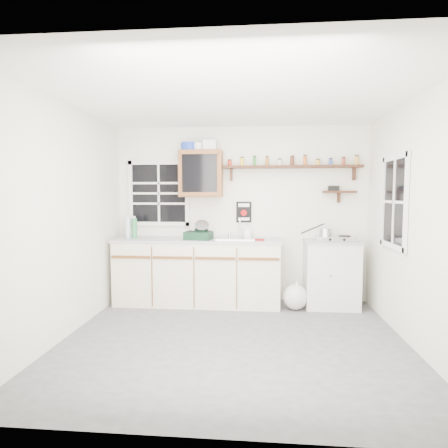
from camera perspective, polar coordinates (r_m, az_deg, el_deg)
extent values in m
cube|color=#4A4A4D|center=(4.13, 1.43, -17.44)|extent=(3.60, 3.20, 0.02)
cube|color=white|center=(3.95, 1.50, 18.81)|extent=(3.60, 3.20, 0.02)
cube|color=silver|center=(4.35, -23.10, 0.41)|extent=(0.02, 3.20, 2.50)
cube|color=silver|center=(4.14, 27.32, 0.08)|extent=(0.02, 3.20, 2.50)
cube|color=silver|center=(5.44, 2.52, 1.53)|extent=(3.60, 0.02, 2.50)
cube|color=silver|center=(2.24, -1.11, -2.78)|extent=(3.60, 0.02, 2.50)
cube|color=beige|center=(5.30, -4.04, -7.40)|extent=(2.27, 0.60, 0.88)
cube|color=gray|center=(5.23, -4.07, -2.46)|extent=(2.31, 0.62, 0.04)
cube|color=brown|center=(5.16, -14.02, -4.91)|extent=(0.53, 0.02, 0.03)
cube|color=brown|center=(5.01, -7.84, -5.11)|extent=(0.53, 0.02, 0.03)
cube|color=brown|center=(4.91, -1.35, -5.26)|extent=(0.53, 0.02, 0.03)
cube|color=brown|center=(4.88, 5.31, -5.33)|extent=(0.53, 0.02, 0.03)
cube|color=silver|center=(5.36, 15.94, -7.43)|extent=(0.70, 0.55, 0.88)
cube|color=gray|center=(5.28, 16.05, -2.60)|extent=(0.73, 0.57, 0.03)
cube|color=#B5B6BA|center=(5.17, 1.80, -2.25)|extent=(0.52, 0.44, 0.03)
cylinder|color=#B5B6BA|center=(5.31, 2.44, -0.60)|extent=(0.02, 0.02, 0.28)
cylinder|color=#B5B6BA|center=(5.24, 2.42, 0.75)|extent=(0.02, 0.14, 0.02)
cube|color=brown|center=(5.34, -3.49, 7.64)|extent=(0.60, 0.30, 0.65)
cube|color=black|center=(5.18, -3.76, 7.73)|extent=(0.48, 0.02, 0.52)
cylinder|color=#1A34AA|center=(5.40, -5.30, 11.64)|extent=(0.24, 0.24, 0.11)
cube|color=silver|center=(5.36, -2.18, 11.88)|extent=(0.18, 0.15, 0.14)
cylinder|color=silver|center=(5.33, -3.98, 11.69)|extent=(0.12, 0.12, 0.10)
cube|color=black|center=(5.37, 10.34, 8.57)|extent=(1.91, 0.18, 0.04)
cube|color=black|center=(5.39, 1.12, 7.56)|extent=(0.03, 0.10, 0.18)
cube|color=black|center=(5.54, 19.19, 7.23)|extent=(0.03, 0.10, 0.18)
cylinder|color=red|center=(5.36, 0.88, 9.24)|extent=(0.06, 0.06, 0.07)
cylinder|color=black|center=(5.37, 0.88, 9.72)|extent=(0.05, 0.05, 0.02)
cylinder|color=gold|center=(5.36, 2.77, 9.44)|extent=(0.06, 0.06, 0.11)
cylinder|color=black|center=(5.36, 2.77, 10.11)|extent=(0.05, 0.05, 0.02)
cylinder|color=#267226|center=(5.35, 4.67, 9.50)|extent=(0.05, 0.05, 0.12)
cylinder|color=black|center=(5.36, 4.68, 10.23)|extent=(0.04, 0.04, 0.02)
cylinder|color=#99591E|center=(5.35, 6.57, 9.45)|extent=(0.05, 0.05, 0.12)
cylinder|color=black|center=(5.36, 6.58, 10.16)|extent=(0.04, 0.04, 0.02)
cylinder|color=silver|center=(5.36, 8.46, 9.23)|extent=(0.06, 0.06, 0.08)
cylinder|color=black|center=(5.36, 8.47, 9.74)|extent=(0.05, 0.05, 0.02)
cylinder|color=#4C2614|center=(5.37, 10.35, 9.40)|extent=(0.06, 0.06, 0.12)
cylinder|color=black|center=(5.38, 10.36, 10.12)|extent=(0.05, 0.05, 0.02)
cylinder|color=#B24C19|center=(5.39, 12.23, 9.40)|extent=(0.05, 0.05, 0.13)
cylinder|color=black|center=(5.40, 12.24, 10.17)|extent=(0.05, 0.05, 0.02)
cylinder|color=gold|center=(5.42, 14.09, 9.05)|extent=(0.06, 0.06, 0.07)
cylinder|color=black|center=(5.42, 14.09, 9.52)|extent=(0.05, 0.05, 0.02)
cylinder|color=#334C8C|center=(5.45, 15.93, 9.05)|extent=(0.05, 0.05, 0.08)
cylinder|color=black|center=(5.45, 15.94, 9.57)|extent=(0.05, 0.05, 0.02)
cylinder|color=maroon|center=(5.48, 17.75, 9.05)|extent=(0.05, 0.05, 0.10)
cylinder|color=black|center=(5.49, 17.76, 9.65)|extent=(0.05, 0.05, 0.02)
cylinder|color=#BF8C3F|center=(5.52, 19.54, 9.08)|extent=(0.06, 0.06, 0.12)
cylinder|color=black|center=(5.53, 19.56, 9.77)|extent=(0.05, 0.05, 0.02)
cube|color=black|center=(5.46, 17.16, 4.70)|extent=(0.45, 0.15, 0.03)
cube|color=black|center=(5.50, 17.05, 3.87)|extent=(0.03, 0.08, 0.14)
cube|color=black|center=(5.45, 16.34, 5.24)|extent=(0.14, 0.10, 0.07)
cube|color=black|center=(5.42, 3.04, 1.83)|extent=(0.22, 0.01, 0.30)
cube|color=white|center=(5.41, 3.04, 2.88)|extent=(0.16, 0.00, 0.05)
cylinder|color=#A50C0C|center=(5.41, 3.04, 1.72)|extent=(0.09, 0.01, 0.09)
cube|color=white|center=(5.42, 3.03, 0.77)|extent=(0.16, 0.00, 0.04)
cube|color=black|center=(5.60, -9.89, 4.62)|extent=(0.85, 0.02, 0.90)
cube|color=silver|center=(5.60, -9.89, 4.62)|extent=(0.93, 0.03, 0.98)
cube|color=black|center=(4.64, 24.55, 3.07)|extent=(0.02, 0.70, 1.00)
cube|color=silver|center=(4.64, 24.55, 3.07)|extent=(0.03, 0.78, 1.08)
cylinder|color=silver|center=(5.50, -14.41, -0.55)|extent=(0.09, 0.09, 0.28)
cylinder|color=silver|center=(5.48, -14.44, 1.09)|extent=(0.05, 0.05, 0.03)
cylinder|color=#297D42|center=(5.43, -13.49, -0.62)|extent=(0.07, 0.07, 0.28)
cylinder|color=silver|center=(5.42, -13.52, 1.00)|extent=(0.04, 0.04, 0.03)
cube|color=black|center=(5.13, -3.90, -1.76)|extent=(0.39, 0.32, 0.11)
cylinder|color=#B5B6BA|center=(5.11, -3.42, -0.58)|extent=(0.23, 0.26, 0.21)
imported|color=white|center=(5.32, 3.52, -1.04)|extent=(0.10, 0.10, 0.20)
cube|color=maroon|center=(5.03, 5.39, -2.40)|extent=(0.14, 0.12, 0.02)
cube|color=#B5B6BA|center=(5.27, 16.56, -2.12)|extent=(0.52, 0.30, 0.06)
cylinder|color=black|center=(5.24, 15.21, -1.73)|extent=(0.15, 0.15, 0.01)
cylinder|color=black|center=(5.29, 17.92, -1.73)|extent=(0.15, 0.15, 0.01)
cylinder|color=#B5B6BA|center=(5.24, 15.22, -1.23)|extent=(0.16, 0.16, 0.10)
cylinder|color=black|center=(5.29, 13.34, -0.69)|extent=(0.31, 0.10, 0.16)
ellipsoid|color=silver|center=(5.14, 10.79, -10.86)|extent=(0.37, 0.33, 0.39)
cone|color=silver|center=(5.10, 11.05, -8.95)|extent=(0.11, 0.11, 0.11)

